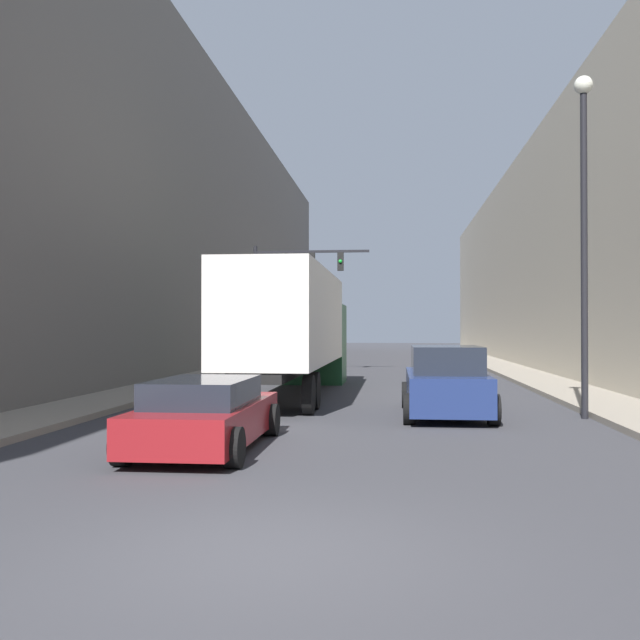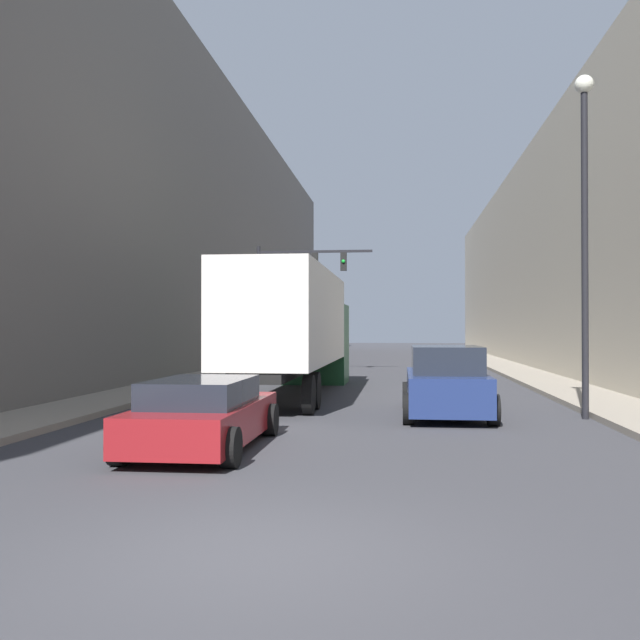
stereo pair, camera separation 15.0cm
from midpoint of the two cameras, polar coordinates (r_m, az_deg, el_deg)
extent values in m
plane|color=#38383D|center=(7.13, -4.50, -18.20)|extent=(200.00, 200.00, 0.00)
cube|color=gray|center=(37.17, 15.34, -3.86)|extent=(2.24, 80.00, 0.15)
cube|color=gray|center=(37.65, -6.19, -3.84)|extent=(2.24, 80.00, 0.15)
cube|color=#BCB29E|center=(38.15, 21.46, 5.09)|extent=(6.00, 80.00, 11.91)
cube|color=#66605B|center=(39.14, -12.13, 7.82)|extent=(6.00, 80.00, 15.86)
cube|color=silver|center=(21.78, -2.30, 0.23)|extent=(2.55, 10.32, 2.79)
cube|color=black|center=(21.81, -2.30, -3.83)|extent=(1.28, 10.32, 0.24)
cube|color=#1E512D|center=(28.13, -0.29, -1.93)|extent=(2.55, 2.51, 3.07)
cylinder|color=black|center=(18.19, -7.75, -5.87)|extent=(0.25, 1.00, 1.00)
cylinder|color=black|center=(17.77, -0.66, -6.00)|extent=(0.25, 1.00, 1.00)
cylinder|color=black|center=(19.35, -6.87, -5.56)|extent=(0.25, 1.00, 1.00)
cylinder|color=black|center=(18.96, -0.21, -5.67)|extent=(0.25, 1.00, 1.00)
cylinder|color=black|center=(28.33, -2.56, -4.02)|extent=(0.25, 1.00, 1.00)
cylinder|color=black|center=(28.06, 1.99, -4.05)|extent=(0.25, 1.00, 1.00)
cube|color=maroon|center=(13.02, -8.87, -7.96)|extent=(1.77, 4.65, 0.64)
cube|color=#1E232D|center=(12.74, -9.15, -5.67)|extent=(1.56, 2.56, 0.45)
cylinder|color=black|center=(14.84, -10.52, -7.74)|extent=(0.25, 0.64, 0.64)
cylinder|color=black|center=(14.42, -3.70, -7.96)|extent=(0.25, 0.64, 0.64)
cylinder|color=black|center=(11.71, -15.41, -9.64)|extent=(0.25, 0.64, 0.64)
cylinder|color=black|center=(11.17, -6.81, -10.09)|extent=(0.25, 0.64, 0.64)
cube|color=navy|center=(17.88, 10.26, -5.54)|extent=(1.86, 4.69, 0.87)
cube|color=#1E232D|center=(17.60, 10.30, -3.13)|extent=(1.63, 2.58, 0.65)
cylinder|color=black|center=(19.51, 7.21, -5.96)|extent=(0.25, 0.70, 0.70)
cylinder|color=black|center=(19.62, 12.67, -5.92)|extent=(0.25, 0.70, 0.70)
cylinder|color=black|center=(16.14, 7.35, -7.07)|extent=(0.25, 0.70, 0.70)
cylinder|color=black|center=(16.27, 13.95, -7.00)|extent=(0.25, 0.70, 0.70)
cylinder|color=black|center=(35.60, -4.82, 0.89)|extent=(0.20, 0.20, 6.25)
cube|color=black|center=(35.35, -0.28, 5.49)|extent=(5.67, 0.12, 0.12)
cube|color=black|center=(35.49, -2.57, 4.64)|extent=(0.30, 0.24, 0.90)
sphere|color=gold|center=(35.35, -2.60, 4.66)|extent=(0.18, 0.18, 0.18)
cube|color=black|center=(35.29, -0.28, 4.67)|extent=(0.30, 0.24, 0.90)
sphere|color=gold|center=(35.16, -0.31, 4.69)|extent=(0.18, 0.18, 0.18)
cube|color=black|center=(35.16, 2.02, 4.69)|extent=(0.30, 0.24, 0.90)
sphere|color=green|center=(35.02, 2.00, 4.71)|extent=(0.18, 0.18, 0.18)
cylinder|color=black|center=(18.13, 20.65, 4.93)|extent=(0.16, 0.16, 7.82)
sphere|color=silver|center=(18.96, 20.59, 17.24)|extent=(0.44, 0.44, 0.44)
camera|label=1|loc=(0.07, -89.75, 0.00)|focal=40.00mm
camera|label=2|loc=(0.07, 90.25, 0.00)|focal=40.00mm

